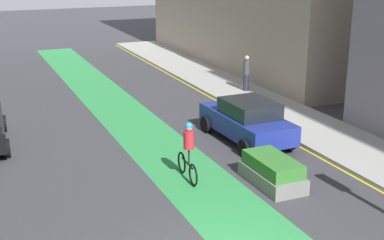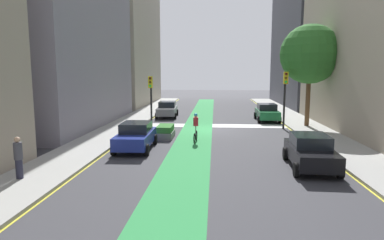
{
  "view_description": "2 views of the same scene",
  "coord_description": "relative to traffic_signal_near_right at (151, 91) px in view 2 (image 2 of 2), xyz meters",
  "views": [
    {
      "loc": [
        -4.64,
        -8.92,
        6.57
      ],
      "look_at": [
        1.62,
        5.54,
        1.65
      ],
      "focal_mm": 49.77,
      "sensor_mm": 36.0,
      "label": 1
    },
    {
      "loc": [
        -0.05,
        26.23,
        4.46
      ],
      "look_at": [
        1.28,
        6.69,
        1.69
      ],
      "focal_mm": 31.61,
      "sensor_mm": 36.0,
      "label": 2
    }
  ],
  "objects": [
    {
      "name": "ground_plane",
      "position": [
        -5.23,
        1.28,
        -2.92
      ],
      "size": [
        120.0,
        120.0,
        0.0
      ],
      "primitive_type": "plane",
      "color": "#38383D"
    },
    {
      "name": "traffic_signal_near_right",
      "position": [
        0.0,
        0.0,
        0.0
      ],
      "size": [
        0.35,
        0.52,
        4.15
      ],
      "color": "black",
      "rests_on": "ground_plane"
    },
    {
      "name": "bike_lane_paint",
      "position": [
        -3.88,
        1.28,
        -2.91
      ],
      "size": [
        2.4,
        60.0,
        0.01
      ],
      "primitive_type": "cube",
      "color": "#2D8C47",
      "rests_on": "ground_plane"
    },
    {
      "name": "curb_stripe_left",
      "position": [
        -11.23,
        1.28,
        -2.91
      ],
      "size": [
        0.16,
        60.0,
        0.01
      ],
      "primitive_type": "cube",
      "color": "yellow",
      "rests_on": "ground_plane"
    },
    {
      "name": "curb_stripe_right",
      "position": [
        0.77,
        1.28,
        -2.91
      ],
      "size": [
        0.16,
        60.0,
        0.01
      ],
      "primitive_type": "cube",
      "color": "yellow",
      "rests_on": "ground_plane"
    },
    {
      "name": "sidewalk_left",
      "position": [
        -12.73,
        1.28,
        -2.84
      ],
      "size": [
        3.0,
        60.0,
        0.15
      ],
      "primitive_type": "cube",
      "color": "#9E9E99",
      "rests_on": "ground_plane"
    },
    {
      "name": "car_grey_right_near",
      "position": [
        -0.5,
        -5.9,
        -2.11
      ],
      "size": [
        2.18,
        4.28,
        1.57
      ],
      "color": "slate",
      "rests_on": "ground_plane"
    },
    {
      "name": "cyclist_in_lane",
      "position": [
        -4.05,
        6.08,
        -1.95
      ],
      "size": [
        0.32,
        1.73,
        1.86
      ],
      "color": "black",
      "rests_on": "ground_plane"
    },
    {
      "name": "crosswalk_band",
      "position": [
        -5.23,
        -0.72,
        -2.91
      ],
      "size": [
        12.0,
        1.8,
        0.01
      ],
      "primitive_type": "cube",
      "color": "silver",
      "rests_on": "ground_plane"
    },
    {
      "name": "car_black_left_far",
      "position": [
        -9.76,
        11.74,
        -2.11
      ],
      "size": [
        2.18,
        4.28,
        1.57
      ],
      "color": "black",
      "rests_on": "ground_plane"
    },
    {
      "name": "sidewalk_right",
      "position": [
        2.27,
        1.28,
        -2.84
      ],
      "size": [
        3.0,
        60.0,
        0.15
      ],
      "primitive_type": "cube",
      "color": "#9E9E99",
      "rests_on": "ground_plane"
    },
    {
      "name": "pedestrian_sidewalk_right_a",
      "position": [
        2.68,
        14.65,
        -1.88
      ],
      "size": [
        0.34,
        0.34,
        1.74
      ],
      "color": "#262638",
      "rests_on": "sidewalk_right"
    },
    {
      "name": "car_green_left_near",
      "position": [
        -10.1,
        -3.95,
        -2.11
      ],
      "size": [
        2.03,
        4.21,
        1.57
      ],
      "color": "#196033",
      "rests_on": "ground_plane"
    },
    {
      "name": "traffic_signal_near_left",
      "position": [
        -10.73,
        0.66,
        0.24
      ],
      "size": [
        0.35,
        0.52,
        4.51
      ],
      "color": "black",
      "rests_on": "ground_plane"
    },
    {
      "name": "buildings_right_row",
      "position": [
        7.51,
        -2.05,
        7.18
      ],
      "size": [
        8.6,
        59.51,
        26.91
      ],
      "color": "#B2A893",
      "rests_on": "ground_plane"
    },
    {
      "name": "street_tree_near",
      "position": [
        -12.77,
        -0.31,
        2.97
      ],
      "size": [
        4.7,
        4.7,
        8.1
      ],
      "color": "brown",
      "rests_on": "sidewalk_left"
    },
    {
      "name": "median_planter",
      "position": [
        -1.88,
        4.79,
        -2.51
      ],
      "size": [
        1.13,
        2.2,
        0.85
      ],
      "color": "slate",
      "rests_on": "ground_plane"
    },
    {
      "name": "car_blue_right_far",
      "position": [
        -0.7,
        8.49,
        -2.11
      ],
      "size": [
        2.1,
        4.24,
        1.57
      ],
      "color": "navy",
      "rests_on": "ground_plane"
    }
  ]
}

